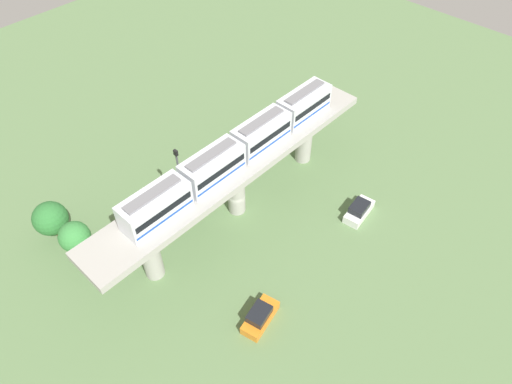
% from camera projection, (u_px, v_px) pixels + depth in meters
% --- Properties ---
extents(ground_plane, '(120.00, 120.00, 0.00)m').
position_uv_depth(ground_plane, '(237.00, 209.00, 52.72)').
color(ground_plane, '#5B7A4C').
extents(viaduct, '(5.20, 35.80, 7.19)m').
position_uv_depth(viaduct, '(236.00, 174.00, 48.61)').
color(viaduct, '#A8A59E').
rests_on(viaduct, ground).
extents(train, '(2.64, 27.45, 3.24)m').
position_uv_depth(train, '(238.00, 149.00, 46.61)').
color(train, silver).
rests_on(train, viaduct).
extents(parked_car_orange, '(2.64, 4.48, 1.76)m').
position_uv_depth(parked_car_orange, '(260.00, 317.00, 42.75)').
color(parked_car_orange, orange).
rests_on(parked_car_orange, ground).
extents(parked_car_white, '(2.30, 4.39, 1.76)m').
position_uv_depth(parked_car_white, '(359.00, 210.00, 51.62)').
color(parked_car_white, white).
rests_on(parked_car_white, ground).
extents(tree_near_viaduct, '(3.43, 3.43, 4.96)m').
position_uv_depth(tree_near_viaduct, '(173.00, 194.00, 49.92)').
color(tree_near_viaduct, brown).
rests_on(tree_near_viaduct, ground).
extents(tree_mid_lot, '(3.06, 3.06, 5.45)m').
position_uv_depth(tree_mid_lot, '(75.00, 237.00, 45.13)').
color(tree_mid_lot, brown).
rests_on(tree_mid_lot, ground).
extents(tree_far_corner, '(3.58, 3.58, 4.93)m').
position_uv_depth(tree_far_corner, '(50.00, 218.00, 47.71)').
color(tree_far_corner, brown).
rests_on(tree_far_corner, ground).
extents(signal_post, '(0.44, 0.28, 9.79)m').
position_uv_depth(signal_post, '(181.00, 182.00, 48.07)').
color(signal_post, '#4C4C51').
rests_on(signal_post, ground).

